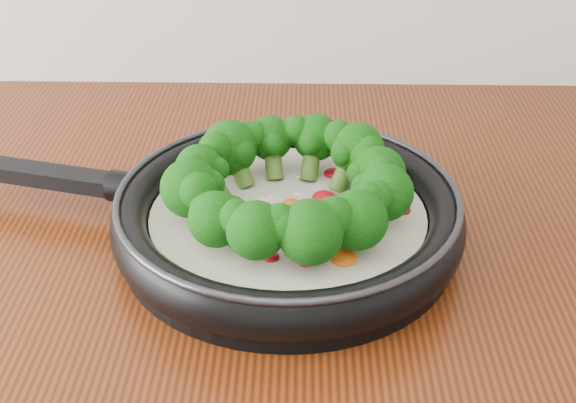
{
  "coord_description": "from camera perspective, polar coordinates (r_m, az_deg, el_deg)",
  "views": [
    {
      "loc": [
        -0.04,
        0.4,
        1.35
      ],
      "look_at": [
        -0.05,
        1.06,
        0.95
      ],
      "focal_mm": 47.55,
      "sensor_mm": 36.0,
      "label": 1
    }
  ],
  "objects": [
    {
      "name": "skillet",
      "position": [
        0.78,
        -0.15,
        -0.51
      ],
      "size": [
        0.59,
        0.44,
        0.11
      ],
      "color": "black",
      "rests_on": "counter"
    }
  ]
}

